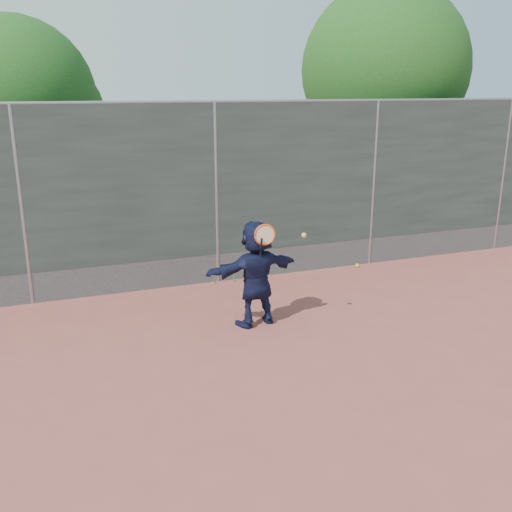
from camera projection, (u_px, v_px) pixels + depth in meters
name	position (u px, v px, depth m)	size (l,w,h in m)	color
ground	(304.00, 372.00, 6.71)	(80.00, 80.00, 0.00)	#9E4C42
player	(256.00, 273.00, 7.87)	(1.39, 0.44, 1.50)	#141838
ball_ground	(357.00, 265.00, 10.60)	(0.07, 0.07, 0.07)	#CDD12E
fence	(216.00, 190.00, 9.40)	(20.00, 0.06, 3.03)	#38423D
swing_action	(269.00, 236.00, 7.55)	(0.71, 0.21, 0.51)	#DF4C15
tree_right	(390.00, 74.00, 12.46)	(3.78, 3.60, 5.39)	#382314
tree_left	(24.00, 103.00, 10.80)	(3.15, 3.00, 4.53)	#382314
weed_clump	(236.00, 274.00, 9.81)	(0.68, 0.07, 0.30)	#387226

